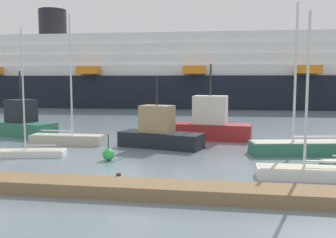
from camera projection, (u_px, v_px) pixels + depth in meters
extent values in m
plane|color=slate|center=(133.00, 173.00, 21.07)|extent=(600.00, 600.00, 0.00)
cube|color=olive|center=(112.00, 187.00, 17.20)|extent=(27.46, 1.88, 0.59)
cylinder|color=#423323|center=(119.00, 180.00, 18.21)|extent=(0.24, 0.24, 0.71)
cube|color=#2D6B51|center=(301.00, 148.00, 26.30)|extent=(7.32, 3.17, 0.90)
cube|color=beige|center=(301.00, 142.00, 26.25)|extent=(7.02, 2.96, 0.04)
cylinder|color=silver|center=(295.00, 73.00, 25.74)|extent=(0.17, 0.17, 9.59)
cylinder|color=silver|center=(316.00, 137.00, 26.24)|extent=(3.16, 0.72, 0.14)
cube|color=white|center=(313.00, 173.00, 19.74)|extent=(5.88, 1.53, 0.61)
cube|color=beige|center=(313.00, 167.00, 19.71)|extent=(5.64, 1.41, 0.04)
cylinder|color=silver|center=(307.00, 91.00, 19.36)|extent=(0.14, 0.14, 8.15)
cylinder|color=silver|center=(331.00, 162.00, 19.55)|extent=(2.64, 0.14, 0.11)
cube|color=white|center=(31.00, 153.00, 25.71)|extent=(4.82, 2.28, 0.41)
cube|color=beige|center=(31.00, 150.00, 25.69)|extent=(4.61, 2.14, 0.04)
cylinder|color=silver|center=(23.00, 90.00, 25.25)|extent=(0.11, 0.11, 8.30)
cylinder|color=silver|center=(41.00, 145.00, 25.69)|extent=(2.06, 0.51, 0.09)
cube|color=#BCB29E|center=(67.00, 140.00, 30.53)|extent=(6.04, 1.47, 0.75)
cube|color=beige|center=(67.00, 135.00, 30.49)|extent=(5.80, 1.36, 0.04)
cylinder|color=silver|center=(71.00, 76.00, 29.92)|extent=(0.14, 0.14, 9.67)
cylinder|color=silver|center=(57.00, 131.00, 30.59)|extent=(2.72, 0.13, 0.12)
cube|color=maroon|center=(206.00, 131.00, 33.35)|extent=(8.18, 3.38, 1.38)
cube|color=silver|center=(210.00, 110.00, 33.05)|extent=(3.10, 2.24, 2.47)
cylinder|color=#262626|center=(211.00, 80.00, 32.77)|extent=(0.16, 0.16, 2.79)
cube|color=#2D6B51|center=(19.00, 129.00, 35.32)|extent=(7.97, 4.85, 1.31)
cube|color=#1E2328|center=(21.00, 111.00, 34.97)|extent=(2.82, 2.60, 2.11)
cylinder|color=#262626|center=(20.00, 85.00, 34.73)|extent=(0.15, 0.15, 2.64)
cube|color=black|center=(161.00, 140.00, 29.12)|extent=(6.92, 3.82, 1.18)
cube|color=#A3845B|center=(157.00, 119.00, 29.09)|extent=(2.79, 2.25, 2.10)
cylinder|color=#262626|center=(157.00, 91.00, 28.86)|extent=(0.13, 0.13, 2.30)
sphere|color=green|center=(108.00, 154.00, 24.36)|extent=(0.79, 0.79, 0.79)
cylinder|color=black|center=(108.00, 141.00, 24.27)|extent=(0.06, 0.06, 0.93)
cube|color=black|center=(149.00, 91.00, 75.26)|extent=(110.78, 19.47, 6.07)
cube|color=white|center=(149.00, 71.00, 74.84)|extent=(101.89, 17.29, 1.99)
cube|color=white|center=(149.00, 61.00, 74.64)|extent=(95.78, 16.25, 1.99)
cube|color=white|center=(149.00, 51.00, 74.43)|extent=(89.67, 15.22, 1.99)
cube|color=white|center=(148.00, 41.00, 74.23)|extent=(83.55, 14.18, 1.99)
cube|color=orange|center=(89.00, 70.00, 68.09)|extent=(4.08, 3.23, 1.39)
cube|color=orange|center=(195.00, 70.00, 65.74)|extent=(4.08, 3.23, 1.39)
cube|color=orange|center=(308.00, 69.00, 63.39)|extent=(4.08, 3.23, 1.39)
cylinder|color=black|center=(53.00, 24.00, 76.26)|extent=(5.56, 5.56, 5.51)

